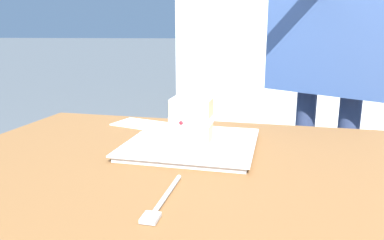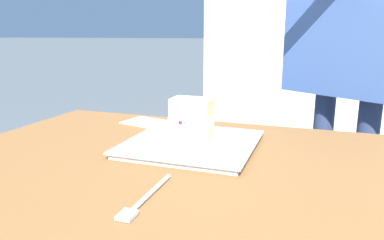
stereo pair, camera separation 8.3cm
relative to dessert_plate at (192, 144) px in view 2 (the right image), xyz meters
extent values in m
cylinder|color=brown|center=(-0.46, 0.21, -0.40)|extent=(0.07, 0.07, 0.70)
cube|color=brown|center=(0.11, -0.25, -0.03)|extent=(1.25, 1.04, 0.04)
cube|color=white|center=(0.00, 0.00, 0.00)|extent=(0.28, 0.28, 0.01)
cube|color=white|center=(0.00, 0.00, 0.01)|extent=(0.29, 0.29, 0.00)
cube|color=#EAD18C|center=(0.00, 0.01, 0.03)|extent=(0.09, 0.06, 0.04)
cube|color=white|center=(0.00, 0.01, 0.06)|extent=(0.09, 0.06, 0.02)
sphere|color=#B21923|center=(0.00, 0.03, 0.05)|extent=(0.01, 0.01, 0.01)
sphere|color=#B21923|center=(-0.02, -0.02, 0.06)|extent=(0.01, 0.01, 0.01)
cube|color=#EAD18C|center=(0.00, 0.01, 0.09)|extent=(0.09, 0.06, 0.04)
cube|color=white|center=(0.00, 0.01, 0.11)|extent=(0.09, 0.06, 0.00)
cylinder|color=silver|center=(0.02, -0.26, 0.00)|extent=(0.01, 0.14, 0.01)
cube|color=silver|center=(0.02, -0.34, 0.00)|extent=(0.02, 0.03, 0.01)
cube|color=white|center=(-0.19, 0.18, -0.01)|extent=(0.17, 0.13, 0.00)
cylinder|color=navy|center=(0.30, 0.63, -0.35)|extent=(0.07, 0.07, 0.79)
cylinder|color=navy|center=(0.44, 0.54, -0.35)|extent=(0.07, 0.07, 0.79)
cube|color=#42609E|center=(0.37, 0.58, 0.33)|extent=(0.46, 0.38, 0.56)
camera|label=1|loc=(0.19, -0.78, 0.25)|focal=33.86mm
camera|label=2|loc=(0.27, -0.76, 0.25)|focal=33.86mm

